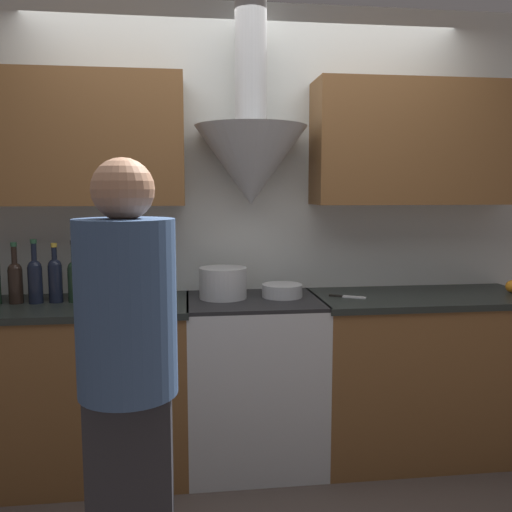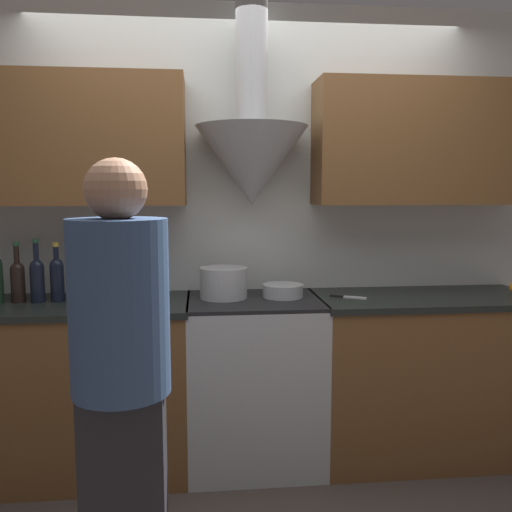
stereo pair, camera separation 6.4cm
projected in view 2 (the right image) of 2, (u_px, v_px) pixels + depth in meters
The scene contains 15 objects.
ground_plane at pixel (261, 495), 2.74m from camera, with size 12.00×12.00×0.00m, color #423833.
wall_back at pixel (249, 200), 3.17m from camera, with size 8.40×0.63×2.60m.
counter_left at pixel (70, 388), 2.93m from camera, with size 1.30×0.62×0.94m.
counter_right at pixel (423, 375), 3.13m from camera, with size 1.26×0.62×0.94m.
stove_range at pixel (254, 380), 3.03m from camera, with size 0.74×0.60×0.94m.
wine_bottle_3 at pixel (18, 279), 2.88m from camera, with size 0.07×0.07×0.32m.
wine_bottle_4 at pixel (37, 278), 2.88m from camera, with size 0.07×0.07×0.34m.
wine_bottle_5 at pixel (57, 277), 2.90m from camera, with size 0.07×0.07×0.32m.
wine_bottle_6 at pixel (76, 278), 2.90m from camera, with size 0.07×0.07×0.33m.
wine_bottle_7 at pixel (92, 278), 2.90m from camera, with size 0.07×0.07×0.33m.
wine_bottle_8 at pixel (109, 276), 2.93m from camera, with size 0.08×0.08×0.33m.
stock_pot at pixel (224, 283), 3.00m from camera, with size 0.26×0.26×0.17m.
mixing_bowl at pixel (283, 291), 3.03m from camera, with size 0.23×0.23×0.07m.
chefs_knife at pixel (349, 297), 3.01m from camera, with size 0.20×0.12×0.01m.
person_foreground_left at pixel (122, 380), 1.80m from camera, with size 0.33×0.33×1.63m.
Camera 2 is at (-0.29, -2.56, 1.53)m, focal length 38.00 mm.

